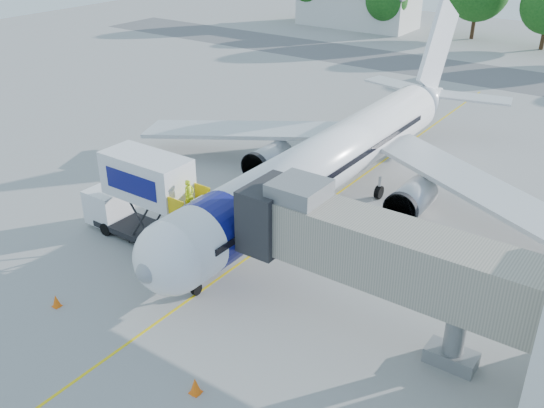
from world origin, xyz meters
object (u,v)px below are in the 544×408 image
Objects in this scene: aircraft at (333,158)px; ground_tug at (15,361)px; jet_bridge at (365,247)px; catering_hiloader at (141,197)px.

ground_tug is at bearing -95.86° from aircraft.
jet_bridge is 14.35m from catering_hiloader.
aircraft is 2.71× the size of jet_bridge.
jet_bridge reaches higher than catering_hiloader.
aircraft is 22.64m from ground_tug.
catering_hiloader is 2.20× the size of ground_tug.
aircraft reaches higher than ground_tug.
aircraft is 4.44× the size of catering_hiloader.
aircraft is 9.75× the size of ground_tug.
ground_tug is (-2.30, -22.41, -2.22)m from aircraft.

